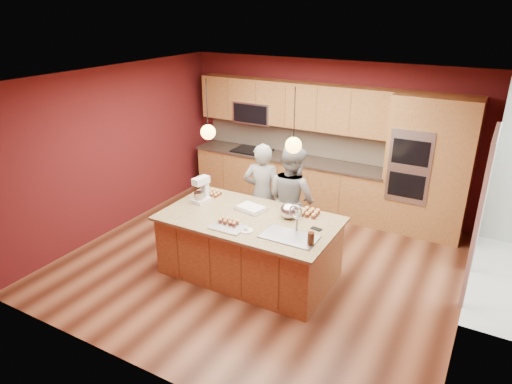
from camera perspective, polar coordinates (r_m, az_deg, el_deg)
The scene contains 24 objects.
floor at distance 6.90m, azimuth 0.71°, elevation -8.82°, with size 5.50×5.50×0.00m, color #452113.
ceiling at distance 5.96m, azimuth 0.84°, elevation 13.96°, with size 5.50×5.50×0.00m, color white.
wall_back at distance 8.48m, azimuth 8.92°, elevation 6.94°, with size 5.50×5.50×0.00m, color #4F1315.
wall_front at distance 4.48m, azimuth -14.85°, elevation -8.29°, with size 5.50×5.50×0.00m, color #4F1315.
wall_left at distance 7.92m, azimuth -17.08°, elevation 5.10°, with size 5.00×5.00×0.00m, color #4F1315.
wall_right at distance 5.64m, azimuth 26.17°, elevation -3.29°, with size 5.00×5.00×0.00m, color #4F1315.
cabinet_run at distance 8.61m, azimuth 3.93°, elevation 4.86°, with size 3.74×0.64×2.30m.
oven_column at distance 7.83m, azimuth 20.73°, elevation 2.89°, with size 1.30×0.62×2.30m.
doorway_trim at distance 6.50m, azimuth 26.13°, elevation -2.91°, with size 0.08×1.11×2.20m, color white, non-canonical shape.
pendant_left at distance 6.15m, azimuth -6.01°, elevation 7.49°, with size 0.20×0.20×0.80m.
pendant_right at distance 5.55m, azimuth 4.70°, elevation 5.88°, with size 0.20×0.20×0.80m.
island at distance 6.41m, azimuth -0.74°, elevation -6.73°, with size 2.41×1.35×1.27m.
person_left at distance 7.12m, azimuth 0.80°, elevation -0.31°, with size 0.60×0.40×1.65m, color black.
person_right at distance 6.90m, azimuth 4.47°, elevation -0.92°, with size 0.83×0.64×1.70m, color gray.
stand_mixer at distance 6.70m, azimuth -6.87°, elevation 0.08°, with size 0.24×0.30×0.38m.
sheet_cake at distance 6.45m, azimuth -0.64°, elevation -2.02°, with size 0.47×0.38×0.05m.
cooling_rack at distance 5.95m, azimuth -3.51°, elevation -4.38°, with size 0.44×0.31×0.02m, color #AFB1B5.
mixing_bowl at distance 6.19m, azimuth 4.19°, elevation -2.35°, with size 0.26×0.26×0.22m, color #B5B9BC.
plate at distance 5.86m, azimuth -1.23°, elevation -4.83°, with size 0.18×0.18×0.01m, color silver.
tumbler at distance 5.54m, azimuth 6.86°, elevation -5.83°, with size 0.08×0.08×0.17m, color #36190E.
phone at distance 5.96m, azimuth 7.56°, elevation -4.59°, with size 0.14×0.08×0.01m, color black.
cupcakes_left at distance 6.96m, azimuth -5.27°, elevation -0.12°, with size 0.21×0.21×0.06m, color #DDA658, non-canonical shape.
cupcakes_rack at distance 6.01m, azimuth -3.43°, elevation -3.67°, with size 0.29×0.14×0.06m, color #DDA658, non-canonical shape.
cupcakes_right at distance 6.32m, azimuth 6.76°, elevation -2.55°, with size 0.25×0.25×0.08m, color #DDA658, non-canonical shape.
Camera 1 is at (2.80, -5.18, 3.58)m, focal length 32.00 mm.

